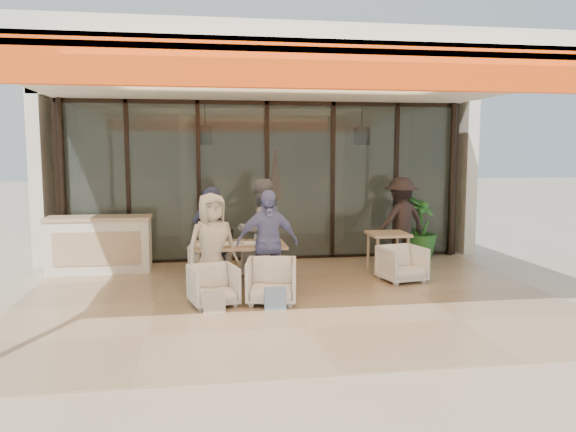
# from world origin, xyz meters

# --- Properties ---
(ground) EXTENTS (70.00, 70.00, 0.00)m
(ground) POSITION_xyz_m (0.00, 0.00, 0.00)
(ground) COLOR #C6B293
(ground) RESTS_ON ground
(terrace_floor) EXTENTS (8.00, 6.00, 0.01)m
(terrace_floor) POSITION_xyz_m (0.00, 0.00, 0.01)
(terrace_floor) COLOR tan
(terrace_floor) RESTS_ON ground
(terrace_structure) EXTENTS (8.00, 6.00, 3.40)m
(terrace_structure) POSITION_xyz_m (0.00, -0.26, 3.25)
(terrace_structure) COLOR silver
(terrace_structure) RESTS_ON ground
(glass_storefront) EXTENTS (8.08, 0.10, 3.20)m
(glass_storefront) POSITION_xyz_m (0.00, 3.00, 1.60)
(glass_storefront) COLOR #9EADA3
(glass_storefront) RESTS_ON ground
(interior_block) EXTENTS (9.05, 3.62, 3.52)m
(interior_block) POSITION_xyz_m (0.01, 5.31, 2.23)
(interior_block) COLOR silver
(interior_block) RESTS_ON ground
(host_counter) EXTENTS (1.85, 0.65, 1.04)m
(host_counter) POSITION_xyz_m (-3.15, 2.30, 0.53)
(host_counter) COLOR silver
(host_counter) RESTS_ON ground
(dining_table) EXTENTS (1.50, 0.90, 0.93)m
(dining_table) POSITION_xyz_m (-0.75, 0.71, 0.69)
(dining_table) COLOR tan
(dining_table) RESTS_ON ground
(chair_far_left) EXTENTS (0.78, 0.75, 0.69)m
(chair_far_left) POSITION_xyz_m (-1.16, 1.65, 0.34)
(chair_far_left) COLOR white
(chair_far_left) RESTS_ON ground
(chair_far_right) EXTENTS (0.65, 0.61, 0.60)m
(chair_far_right) POSITION_xyz_m (-0.32, 1.65, 0.30)
(chair_far_right) COLOR white
(chair_far_right) RESTS_ON ground
(chair_near_left) EXTENTS (0.77, 0.74, 0.66)m
(chair_near_left) POSITION_xyz_m (-1.16, -0.25, 0.33)
(chair_near_left) COLOR white
(chair_near_left) RESTS_ON ground
(chair_near_right) EXTENTS (0.82, 0.78, 0.73)m
(chair_near_right) POSITION_xyz_m (-0.32, -0.25, 0.37)
(chair_near_right) COLOR white
(chair_near_right) RESTS_ON ground
(diner_navy) EXTENTS (0.65, 0.47, 1.63)m
(diner_navy) POSITION_xyz_m (-1.16, 1.15, 0.82)
(diner_navy) COLOR #171B32
(diner_navy) RESTS_ON ground
(diner_grey) EXTENTS (1.03, 0.91, 1.76)m
(diner_grey) POSITION_xyz_m (-0.32, 1.15, 0.88)
(diner_grey) COLOR slate
(diner_grey) RESTS_ON ground
(diner_cream) EXTENTS (0.90, 0.74, 1.60)m
(diner_cream) POSITION_xyz_m (-1.16, 0.25, 0.80)
(diner_cream) COLOR beige
(diner_cream) RESTS_ON ground
(diner_periwinkle) EXTENTS (0.98, 0.45, 1.63)m
(diner_periwinkle) POSITION_xyz_m (-0.32, 0.25, 0.82)
(diner_periwinkle) COLOR #6F78BA
(diner_periwinkle) RESTS_ON ground
(tote_bag_cream) EXTENTS (0.30, 0.10, 0.34)m
(tote_bag_cream) POSITION_xyz_m (-1.16, -0.65, 0.17)
(tote_bag_cream) COLOR silver
(tote_bag_cream) RESTS_ON ground
(tote_bag_blue) EXTENTS (0.30, 0.10, 0.34)m
(tote_bag_blue) POSITION_xyz_m (-0.32, -0.65, 0.17)
(tote_bag_blue) COLOR #99BFD8
(tote_bag_blue) RESTS_ON ground
(side_table) EXTENTS (0.70, 0.70, 0.74)m
(side_table) POSITION_xyz_m (2.03, 1.48, 0.64)
(side_table) COLOR tan
(side_table) RESTS_ON ground
(side_chair) EXTENTS (0.78, 0.75, 0.69)m
(side_chair) POSITION_xyz_m (2.03, 0.73, 0.35)
(side_chair) COLOR white
(side_chair) RESTS_ON ground
(standing_woman) EXTENTS (1.25, 0.95, 1.71)m
(standing_woman) POSITION_xyz_m (2.57, 2.30, 0.85)
(standing_woman) COLOR black
(standing_woman) RESTS_ON ground
(potted_palm) EXTENTS (1.01, 1.01, 1.29)m
(potted_palm) POSITION_xyz_m (3.12, 2.66, 0.64)
(potted_palm) COLOR #1E5919
(potted_palm) RESTS_ON ground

